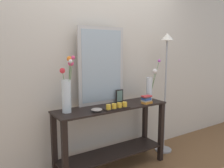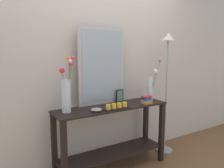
{
  "view_description": "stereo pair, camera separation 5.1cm",
  "coord_description": "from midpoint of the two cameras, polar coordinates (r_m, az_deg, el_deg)",
  "views": [
    {
      "loc": [
        -1.43,
        -2.21,
        1.48
      ],
      "look_at": [
        0.0,
        0.0,
        1.07
      ],
      "focal_mm": 36.37,
      "sensor_mm": 36.0,
      "label": 1
    },
    {
      "loc": [
        -1.39,
        -2.24,
        1.48
      ],
      "look_at": [
        0.0,
        0.0,
        1.07
      ],
      "focal_mm": 36.37,
      "sensor_mm": 36.0,
      "label": 2
    }
  ],
  "objects": [
    {
      "name": "mirror_leaning",
      "position": [
        2.76,
        -2.04,
        4.54
      ],
      "size": [
        0.62,
        0.03,
        0.94
      ],
      "color": "#B7B2AD",
      "rests_on": "console_table"
    },
    {
      "name": "floor_lamp",
      "position": [
        3.25,
        14.08,
        2.66
      ],
      "size": [
        0.24,
        0.24,
        1.69
      ],
      "color": "#9E9EA3",
      "rests_on": "ground"
    },
    {
      "name": "vase_right",
      "position": [
        3.04,
        10.19,
        -0.53
      ],
      "size": [
        0.14,
        0.15,
        0.54
      ],
      "color": "silver",
      "rests_on": "console_table"
    },
    {
      "name": "decorative_bowl",
      "position": [
        2.49,
        -3.39,
        -6.43
      ],
      "size": [
        0.12,
        0.12,
        0.04
      ],
      "color": "#9E9389",
      "rests_on": "console_table"
    },
    {
      "name": "tall_vase_left",
      "position": [
        2.46,
        -10.79,
        -1.55
      ],
      "size": [
        0.15,
        0.16,
        0.61
      ],
      "color": "silver",
      "rests_on": "console_table"
    },
    {
      "name": "book_stack",
      "position": [
        2.86,
        9.25,
        -3.97
      ],
      "size": [
        0.13,
        0.1,
        0.1
      ],
      "color": "orange",
      "rests_on": "console_table"
    },
    {
      "name": "picture_frame_small",
      "position": [
        2.9,
        2.47,
        -3.01
      ],
      "size": [
        0.11,
        0.01,
        0.16
      ],
      "color": "black",
      "rests_on": "console_table"
    },
    {
      "name": "console_table",
      "position": [
        2.81,
        0.53,
        -11.77
      ],
      "size": [
        1.41,
        0.4,
        0.8
      ],
      "color": "black",
      "rests_on": "ground"
    },
    {
      "name": "candle_tray",
      "position": [
        2.59,
        1.72,
        -5.69
      ],
      "size": [
        0.32,
        0.09,
        0.07
      ],
      "color": "black",
      "rests_on": "console_table"
    },
    {
      "name": "wall_back",
      "position": [
        2.91,
        -2.83,
        6.28
      ],
      "size": [
        6.4,
        0.08,
        2.7
      ],
      "primitive_type": "cube",
      "color": "beige",
      "rests_on": "ground"
    }
  ]
}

